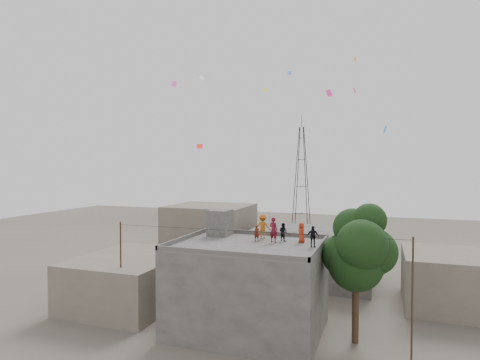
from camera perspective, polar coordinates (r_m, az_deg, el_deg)
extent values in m
plane|color=#4D473F|center=(30.06, 1.19, -20.58)|extent=(140.00, 140.00, 0.00)
cube|color=#43413F|center=(29.04, 1.19, -15.10)|extent=(10.00, 8.00, 6.00)
cube|color=#4C4A48|center=(28.29, 1.20, -9.19)|extent=(10.00, 8.00, 0.10)
cube|color=#43413F|center=(31.94, 3.44, -7.54)|extent=(10.00, 0.15, 0.30)
cube|color=#43413F|center=(24.63, -1.74, -10.40)|extent=(10.00, 0.15, 0.30)
cube|color=#43413F|center=(27.13, 11.25, -9.28)|extent=(0.15, 8.00, 0.30)
cube|color=#43413F|center=(30.15, -7.81, -8.12)|extent=(0.15, 8.00, 0.30)
cube|color=#43413F|center=(31.62, -2.84, -6.07)|extent=(1.60, 1.80, 2.00)
cube|color=#655D50|center=(35.84, -15.15, -13.51)|extent=(8.00, 10.00, 4.00)
cube|color=#43413F|center=(41.88, 10.02, -10.49)|extent=(12.00, 9.00, 5.00)
cube|color=#655D50|center=(47.00, -4.27, -7.85)|extent=(9.00, 8.00, 7.00)
cube|color=#655D50|center=(37.88, 27.59, -12.50)|extent=(7.00, 8.00, 4.40)
cylinder|color=black|center=(28.52, 16.09, -17.62)|extent=(0.44, 0.44, 4.00)
cylinder|color=black|center=(28.11, 16.45, -14.49)|extent=(0.64, 0.91, 2.14)
sphere|color=black|center=(27.61, 16.15, -11.35)|extent=(3.60, 3.60, 3.60)
sphere|color=black|center=(27.69, 18.51, -9.64)|extent=(3.00, 3.00, 3.00)
sphere|color=black|center=(28.08, 14.36, -10.28)|extent=(2.80, 2.80, 2.80)
sphere|color=black|center=(26.52, 16.95, -8.82)|extent=(3.20, 3.20, 3.20)
sphere|color=black|center=(28.10, 15.70, -6.55)|extent=(2.60, 2.60, 2.60)
sphere|color=black|center=(27.67, 17.95, -5.45)|extent=(2.20, 2.20, 2.20)
cylinder|color=black|center=(31.81, -16.59, -12.35)|extent=(0.12, 0.12, 7.40)
cylinder|color=black|center=(26.57, 23.30, -15.33)|extent=(0.12, 0.12, 7.40)
cylinder|color=black|center=(26.76, 1.37, -7.33)|extent=(20.00, 0.52, 0.02)
cylinder|color=black|center=(66.93, 7.87, -0.19)|extent=(1.27, 1.27, 18.01)
cylinder|color=black|center=(66.60, 9.30, -0.21)|extent=(1.27, 1.27, 18.01)
cylinder|color=black|center=(68.28, 9.55, -0.15)|extent=(1.27, 1.27, 18.01)
cylinder|color=black|center=(68.59, 8.16, -0.14)|extent=(1.27, 1.27, 18.01)
cube|color=black|center=(68.01, 8.70, -4.72)|extent=(2.36, 0.08, 0.08)
cube|color=black|center=(68.01, 8.70, -4.72)|extent=(0.08, 2.36, 0.08)
cube|color=black|center=(67.63, 8.72, -0.93)|extent=(1.81, 0.08, 0.08)
cube|color=black|center=(67.63, 8.72, -0.93)|extent=(0.08, 1.81, 0.08)
cube|color=black|center=(67.56, 8.74, 2.88)|extent=(1.26, 0.08, 0.08)
cube|color=black|center=(67.56, 8.74, 2.88)|extent=(0.08, 1.26, 0.08)
cube|color=black|center=(67.71, 8.75, 5.93)|extent=(0.82, 0.08, 0.08)
cube|color=black|center=(67.71, 8.75, 5.93)|extent=(0.08, 0.82, 0.08)
cylinder|color=black|center=(67.96, 8.76, 8.28)|extent=(0.08, 0.08, 2.00)
imported|color=maroon|center=(28.79, 4.79, -7.08)|extent=(0.76, 0.62, 1.80)
imported|color=#B83215|center=(28.97, 8.75, -7.41)|extent=(0.78, 0.83, 1.42)
imported|color=black|center=(29.43, 6.15, -7.35)|extent=(0.80, 0.75, 1.32)
imported|color=black|center=(27.54, 10.30, -7.91)|extent=(0.91, 0.60, 1.43)
imported|color=#B65E14|center=(30.22, 3.26, -6.62)|extent=(1.24, 0.80, 1.82)
imported|color=maroon|center=(29.24, 2.41, -7.57)|extent=(0.50, 0.48, 1.16)
plane|color=#FF271A|center=(37.29, -5.74, 4.80)|extent=(0.58, 0.44, 0.44)
plane|color=#E5247F|center=(33.56, 12.55, 11.97)|extent=(0.57, 0.55, 0.49)
plane|color=yellow|center=(42.55, 3.59, 12.72)|extent=(0.46, 0.36, 0.34)
plane|color=blue|center=(31.83, 19.93, 6.79)|extent=(0.26, 0.51, 0.47)
plane|color=silver|center=(39.27, -5.45, 14.29)|extent=(0.43, 0.38, 0.37)
plane|color=orange|center=(38.62, 16.07, 16.23)|extent=(0.23, 0.32, 0.32)
plane|color=#2FB25C|center=(29.01, -3.50, 3.46)|extent=(0.41, 0.58, 0.48)
plane|color=#DE345B|center=(34.97, 15.98, 12.18)|extent=(0.27, 0.41, 0.36)
plane|color=#F85A1A|center=(32.33, -4.57, 14.15)|extent=(0.38, 0.43, 0.31)
plane|color=#4B80E2|center=(42.73, 7.06, 14.88)|extent=(0.41, 0.16, 0.38)
plane|color=#FF50BE|center=(33.63, -9.36, 13.33)|extent=(0.38, 0.49, 0.41)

